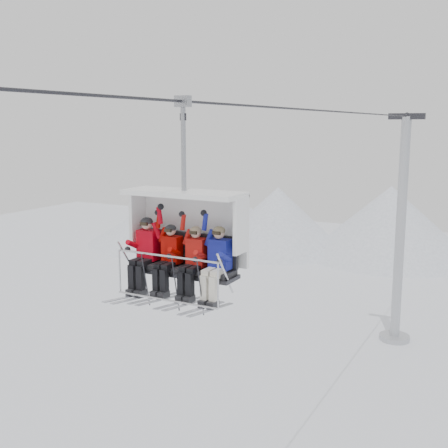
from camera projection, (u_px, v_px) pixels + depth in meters
The scene contains 8 objects.
ridgeline at pixel (423, 235), 51.60m from camera, with size 72.00×21.00×7.00m.
lift_tower_right at pixel (399, 247), 32.92m from camera, with size 2.00×1.80×13.48m.
haul_cable at pixel (224, 104), 12.47m from camera, with size 0.06×0.06×50.00m, color #2A2A2F.
chairlift_carrier at pixel (188, 230), 11.54m from camera, with size 2.52×1.17×3.98m.
skier_far_left at pixel (145, 251), 11.76m from camera, with size 0.43×1.69×1.70m.
skier_center_left at pixel (169, 257), 11.48m from camera, with size 0.38×1.69×1.55m.
skier_center_right at pixel (194, 260), 11.21m from camera, with size 0.39×1.69×1.56m.
skier_far_right at pixel (217, 261), 10.97m from camera, with size 0.41×1.69×1.63m.
Camera 1 is at (5.98, -11.26, 12.86)m, focal length 45.00 mm.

